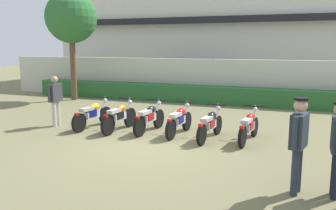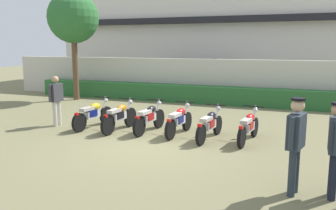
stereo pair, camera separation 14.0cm
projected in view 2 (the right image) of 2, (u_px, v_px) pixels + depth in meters
The scene contains 15 objects.
ground at pixel (146, 146), 9.32m from camera, with size 60.00×60.00×0.00m, color olive.
building at pixel (245, 26), 23.03m from camera, with size 23.84×6.50×7.73m.
compound_wall at pixel (216, 81), 16.43m from camera, with size 22.65×0.30×1.99m, color beige.
hedge_row at pixel (212, 95), 15.89m from camera, with size 18.12×0.70×0.80m, color #28602D.
parked_car at pixel (191, 76), 19.32m from camera, with size 4.58×2.25×1.89m.
tree_near_inspector at pixel (73, 18), 16.57m from camera, with size 2.40×2.40×5.11m.
motorcycle_in_row_0 at pixel (93, 114), 11.30m from camera, with size 0.60×1.91×0.95m.
motorcycle_in_row_1 at pixel (119, 116), 10.89m from camera, with size 0.60×1.87×0.97m.
motorcycle_in_row_2 at pixel (149, 118), 10.72m from camera, with size 0.60×1.83×0.96m.
motorcycle_in_row_3 at pixel (179, 120), 10.38m from camera, with size 0.60×1.81×0.95m.
motorcycle_in_row_4 at pixel (210, 124), 9.88m from camera, with size 0.60×1.88×0.94m.
motorcycle_in_row_5 at pixel (248, 126), 9.63m from camera, with size 0.60×1.87×0.94m.
inspector_person at pixel (56, 97), 11.49m from camera, with size 0.22×0.67×1.65m.
officer_0 at pixel (296, 138), 6.14m from camera, with size 0.33×0.67×1.74m.
officer_1 at pixel (335, 142), 6.00m from camera, with size 0.24×0.67×1.69m.
Camera 2 is at (3.79, -8.19, 2.64)m, focal length 37.68 mm.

